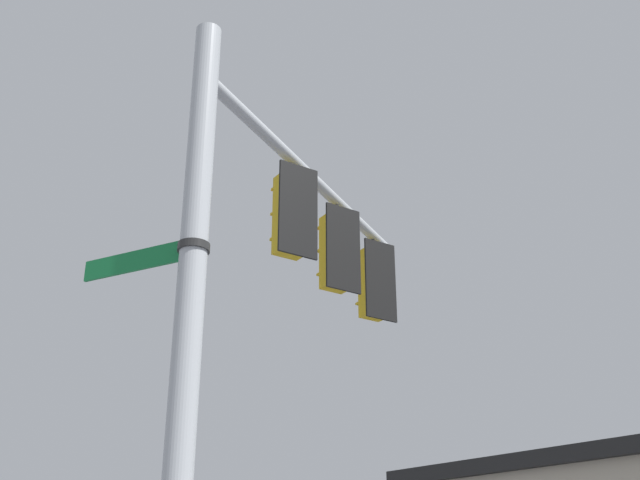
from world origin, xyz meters
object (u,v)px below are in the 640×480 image
at_px(traffic_light_nearest_pole, 290,215).
at_px(traffic_light_mid_outer, 373,284).
at_px(traffic_light_mid_inner, 335,252).
at_px(street_name_sign, 162,255).

distance_m(traffic_light_nearest_pole, traffic_light_mid_outer, 2.56).
bearing_deg(traffic_light_mid_inner, traffic_light_nearest_pole, -149.76).
height_order(traffic_light_mid_outer, street_name_sign, traffic_light_mid_outer).
relative_size(traffic_light_nearest_pole, street_name_sign, 0.98).
xyz_separation_m(traffic_light_mid_outer, street_name_sign, (-4.09, -1.96, -1.24)).
bearing_deg(traffic_light_mid_outer, traffic_light_mid_inner, -149.76).
relative_size(traffic_light_mid_inner, traffic_light_mid_outer, 1.00).
bearing_deg(street_name_sign, traffic_light_nearest_pole, 19.72).
relative_size(traffic_light_mid_inner, street_name_sign, 0.98).
bearing_deg(street_name_sign, traffic_light_mid_outer, 25.64).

